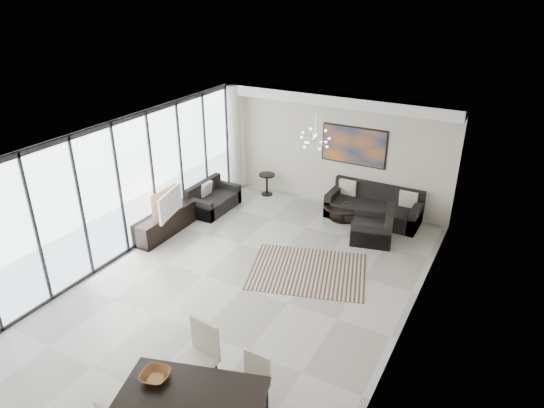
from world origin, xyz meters
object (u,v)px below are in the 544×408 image
Objects in this scene: coffee_table at (343,211)px; television at (166,203)px; sofa_main at (374,209)px; tv_console at (164,223)px; dining_table at (193,398)px.

television is (-3.20, -2.79, 0.64)m from coffee_table.
sofa_main is at bearing -64.18° from television.
coffee_table is 0.45× the size of sofa_main.
television reaches higher than coffee_table.
tv_console is at bearing 56.98° from television.
tv_console is at bearing -142.77° from sofa_main.
tv_console is at bearing -140.84° from coffee_table.
dining_table is (3.79, -4.06, -0.17)m from television.
television is at bearing 133.01° from dining_table.
television reaches higher than sofa_main.
dining_table is at bearing -90.59° from sofa_main.
sofa_main is 2.15× the size of television.
dining_table is (0.59, -6.85, 0.47)m from coffee_table.
coffee_table is 6.89m from dining_table.
sofa_main is 1.12× the size of dining_table.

